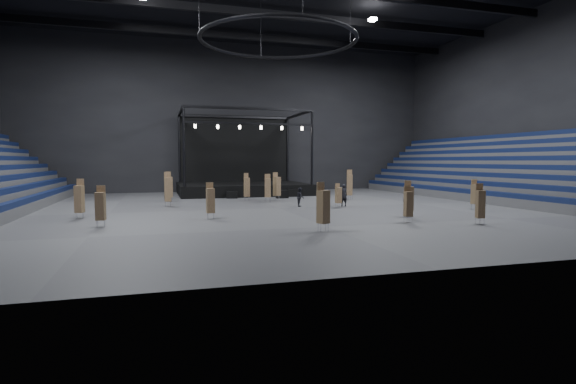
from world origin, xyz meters
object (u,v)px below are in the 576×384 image
object	(u,v)px
chair_stack_3	(277,186)
chair_stack_7	(323,206)
flight_case_mid	(282,194)
chair_stack_0	(168,189)
chair_stack_9	(480,203)
man_center	(344,195)
chair_stack_2	(210,200)
chair_stack_4	(476,194)
flight_case_right	(293,193)
crew_member	(300,197)
chair_stack_13	(409,198)
chair_stack_14	(169,186)
chair_stack_11	(350,185)
chair_stack_10	(268,187)
chair_stack_1	(247,187)
stage	(241,181)
chair_stack_6	(408,203)
chair_stack_8	(79,198)
chair_stack_5	(338,195)
flight_case_left	(232,195)
chair_stack_12	(100,205)

from	to	relation	value
chair_stack_3	chair_stack_7	bearing A→B (deg)	-122.12
flight_case_mid	chair_stack_0	size ratio (longest dim) A/B	0.41
chair_stack_9	man_center	distance (m)	12.36
chair_stack_2	chair_stack_4	xyz separation A→B (m)	(19.94, -0.24, 0.02)
flight_case_right	chair_stack_4	world-z (taller)	chair_stack_4
crew_member	chair_stack_4	bearing A→B (deg)	-98.80
chair_stack_9	chair_stack_13	bearing A→B (deg)	133.52
chair_stack_14	chair_stack_11	bearing A→B (deg)	-27.20
chair_stack_10	chair_stack_13	world-z (taller)	chair_stack_10
chair_stack_1	chair_stack_7	distance (m)	19.17
stage	crew_member	bearing A→B (deg)	-82.71
stage	chair_stack_9	xyz separation A→B (m)	(9.07, -28.23, -0.23)
chair_stack_0	chair_stack_6	xyz separation A→B (m)	(13.74, -13.80, -0.28)
chair_stack_1	stage	bearing A→B (deg)	74.15
chair_stack_2	chair_stack_4	bearing A→B (deg)	-6.68
flight_case_mid	chair_stack_10	xyz separation A→B (m)	(-2.38, -3.68, 0.94)
stage	chair_stack_14	xyz separation A→B (m)	(-8.14, -8.22, -0.05)
chair_stack_7	chair_stack_8	bearing A→B (deg)	123.01
chair_stack_4	chair_stack_14	distance (m)	25.95
chair_stack_7	chair_stack_10	xyz separation A→B (m)	(1.20, 17.20, -0.02)
flight_case_right	chair_stack_5	world-z (taller)	chair_stack_5
chair_stack_8	chair_stack_14	distance (m)	12.27
crew_member	chair_stack_8	bearing A→B (deg)	120.20
chair_stack_7	chair_stack_11	distance (m)	19.60
chair_stack_10	chair_stack_11	world-z (taller)	chair_stack_11
chair_stack_3	crew_member	world-z (taller)	chair_stack_3
chair_stack_2	chair_stack_7	bearing A→B (deg)	-58.53
chair_stack_0	chair_stack_9	distance (m)	23.40
chair_stack_3	chair_stack_9	world-z (taller)	chair_stack_3
flight_case_left	chair_stack_8	size ratio (longest dim) A/B	0.41
chair_stack_8	chair_stack_14	bearing A→B (deg)	78.87
man_center	crew_member	bearing A→B (deg)	-16.70
chair_stack_4	chair_stack_12	size ratio (longest dim) A/B	0.99
chair_stack_13	flight_case_left	bearing A→B (deg)	121.64
chair_stack_3	crew_member	distance (m)	5.99
chair_stack_3	man_center	bearing A→B (deg)	-84.82
chair_stack_2	chair_stack_6	world-z (taller)	chair_stack_2
chair_stack_0	chair_stack_6	bearing A→B (deg)	-47.90
flight_case_left	chair_stack_6	size ratio (longest dim) A/B	0.47
chair_stack_9	chair_stack_10	size ratio (longest dim) A/B	0.94
chair_stack_2	chair_stack_5	world-z (taller)	chair_stack_2
chair_stack_13	crew_member	xyz separation A→B (m)	(-4.84, 8.45, -0.47)
stage	chair_stack_4	distance (m)	25.88
chair_stack_9	chair_stack_10	bearing A→B (deg)	131.95
flight_case_left	flight_case_mid	size ratio (longest dim) A/B	0.90
stage	chair_stack_14	bearing A→B (deg)	-134.71
chair_stack_14	chair_stack_4	bearing A→B (deg)	-49.32
chair_stack_2	chair_stack_7	size ratio (longest dim) A/B	0.90
chair_stack_6	flight_case_mid	bearing A→B (deg)	103.46
flight_case_mid	chair_stack_5	xyz separation A→B (m)	(1.97, -9.69, 0.63)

